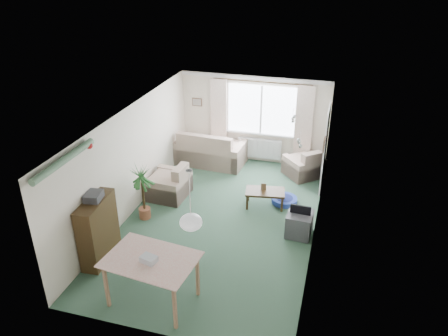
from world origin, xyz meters
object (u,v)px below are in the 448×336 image
(houseplant, at_px, (143,193))
(pet_bed, at_px, (284,200))
(bookshelf, at_px, (98,230))
(sofa, at_px, (210,147))
(tv_cube, at_px, (299,224))
(armchair_left, at_px, (168,180))
(dining_table, at_px, (153,280))
(coffee_table, at_px, (265,198))
(armchair_corner, at_px, (304,162))

(houseplant, distance_m, pet_bed, 3.27)
(bookshelf, bearing_deg, sofa, 76.62)
(houseplant, bearing_deg, tv_cube, 4.97)
(armchair_left, relative_size, pet_bed, 1.55)
(dining_table, height_order, pet_bed, dining_table)
(houseplant, bearing_deg, coffee_table, 26.20)
(coffee_table, bearing_deg, sofa, 135.66)
(houseplant, relative_size, pet_bed, 2.12)
(armchair_corner, relative_size, dining_table, 0.63)
(dining_table, xyz_separation_m, pet_bed, (1.62, 3.77, -0.36))
(sofa, height_order, armchair_left, sofa)
(armchair_corner, bearing_deg, armchair_left, -8.18)
(dining_table, bearing_deg, armchair_left, 108.34)
(sofa, bearing_deg, houseplant, 83.43)
(bookshelf, distance_m, houseplant, 1.51)
(armchair_corner, bearing_deg, pet_bed, 38.80)
(sofa, relative_size, coffee_table, 2.16)
(coffee_table, bearing_deg, armchair_left, -175.89)
(dining_table, bearing_deg, sofa, 97.47)
(bookshelf, relative_size, houseplant, 0.99)
(sofa, distance_m, tv_cube, 3.95)
(armchair_left, bearing_deg, tv_cube, 80.56)
(sofa, relative_size, dining_table, 1.41)
(armchair_corner, relative_size, bookshelf, 0.68)
(pet_bed, bearing_deg, coffee_table, -145.58)
(coffee_table, height_order, houseplant, houseplant)
(sofa, xyz_separation_m, pet_bed, (2.32, -1.58, -0.42))
(coffee_table, xyz_separation_m, tv_cube, (0.90, -0.91, 0.05))
(sofa, bearing_deg, pet_bed, 149.08)
(armchair_corner, bearing_deg, bookshelf, 12.04)
(houseplant, xyz_separation_m, dining_table, (1.24, -2.29, -0.21))
(armchair_corner, bearing_deg, sofa, -43.07)
(sofa, xyz_separation_m, coffee_table, (1.90, -1.86, -0.28))
(sofa, xyz_separation_m, dining_table, (0.70, -5.35, -0.05))
(dining_table, bearing_deg, bookshelf, 151.20)
(dining_table, height_order, tv_cube, dining_table)
(pet_bed, bearing_deg, dining_table, -113.19)
(houseplant, distance_m, dining_table, 2.61)
(coffee_table, bearing_deg, armchair_corner, 69.46)
(houseplant, xyz_separation_m, pet_bed, (2.85, 1.48, -0.57))
(bookshelf, xyz_separation_m, houseplant, (0.21, 1.50, 0.01))
(houseplant, bearing_deg, armchair_corner, 43.88)
(sofa, height_order, houseplant, houseplant)
(bookshelf, relative_size, dining_table, 0.93)
(houseplant, bearing_deg, armchair_left, 82.59)
(coffee_table, xyz_separation_m, houseplant, (-2.44, -1.20, 0.43))
(sofa, bearing_deg, armchair_left, 82.17)
(coffee_table, relative_size, tv_cube, 1.60)
(houseplant, bearing_deg, dining_table, -61.63)
(armchair_left, relative_size, dining_table, 0.69)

